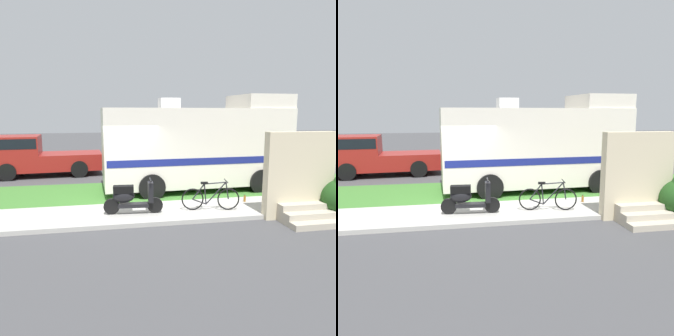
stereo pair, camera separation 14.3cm
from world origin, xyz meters
The scene contains 10 objects.
ground_plane centered at (0.00, 0.00, 0.00)m, with size 80.00×80.00×0.00m, color #424244.
sidewalk centered at (0.00, -1.20, 0.06)m, with size 24.00×2.00×0.12m.
grass_strip centered at (0.00, 1.50, 0.04)m, with size 24.00×3.40×0.08m.
motorhome_rv centered at (2.98, 1.58, 1.70)m, with size 6.91×2.67×3.56m.
scooter centered at (0.20, -1.33, 0.58)m, with size 1.65×0.50×0.97m.
bicycle centered at (2.48, -1.43, 0.49)m, with size 1.66×0.52×0.87m.
pickup_truck_near centered at (-3.71, 5.84, 0.99)m, with size 5.17×2.49×1.87m.
porch_steps centered at (4.78, -2.29, 0.97)m, with size 2.00×1.26×2.40m.
bottle_green centered at (4.40, -1.23, 0.22)m, with size 0.08×0.08×0.24m.
bottle_spare centered at (3.84, -0.76, 0.22)m, with size 0.07×0.07×0.23m.
Camera 1 is at (-0.51, -10.29, 2.90)m, focal length 35.43 mm.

